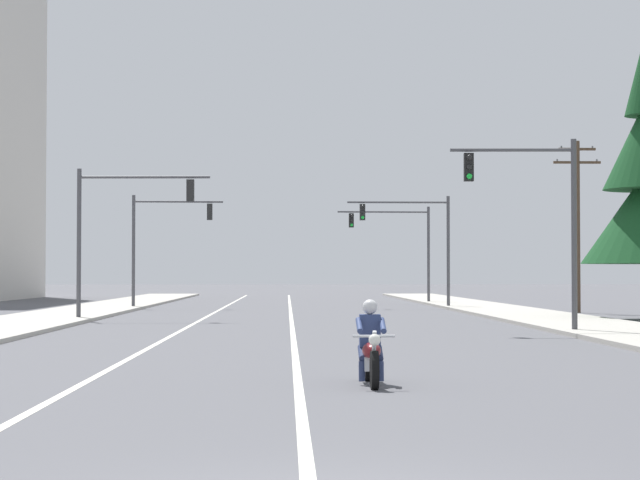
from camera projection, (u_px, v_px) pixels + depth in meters
name	position (u px, v px, depth m)	size (l,w,h in m)	color
lane_stripe_center	(291.00, 315.00, 54.39)	(0.16, 100.00, 0.01)	beige
lane_stripe_left	(210.00, 315.00, 54.28)	(0.16, 100.00, 0.01)	beige
sidewalk_kerb_right	(541.00, 317.00, 49.69)	(4.40, 110.00, 0.14)	#ADA89E
sidewalk_kerb_left	(49.00, 318.00, 49.11)	(4.40, 110.00, 0.14)	#ADA89E
motorcycle_with_rider	(371.00, 351.00, 20.21)	(0.70, 2.19, 1.46)	black
traffic_signal_near_right	(539.00, 207.00, 37.55)	(4.03, 0.37, 6.20)	#47474C
traffic_signal_near_left	(118.00, 219.00, 48.17)	(5.44, 0.41, 6.20)	#47474C
traffic_signal_mid_right	(418.00, 233.00, 65.15)	(5.69, 0.43, 6.20)	#47474C
traffic_signal_mid_left	(160.00, 233.00, 64.50)	(4.96, 0.51, 6.20)	#47474C
traffic_signal_far_right	(402.00, 238.00, 75.38)	(5.94, 0.63, 6.20)	#47474C
utility_pole_right_far	(577.00, 220.00, 57.51)	(2.32, 0.26, 8.39)	#4C3828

